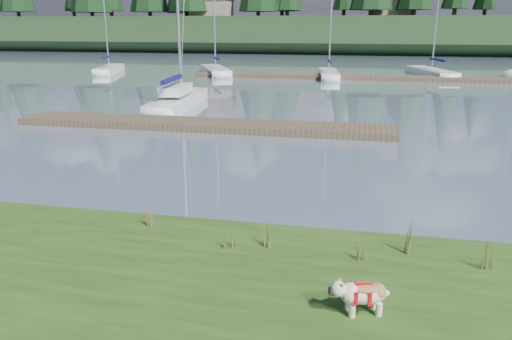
# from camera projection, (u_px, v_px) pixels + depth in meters

# --- Properties ---
(ground) EXTENTS (200.00, 200.00, 0.00)m
(ground) POSITION_uv_depth(u_px,v_px,m) (331.00, 79.00, 39.93)
(ground) COLOR gray
(ground) RESTS_ON ground
(ridge) EXTENTS (200.00, 20.00, 5.00)m
(ridge) POSITION_uv_depth(u_px,v_px,m) (350.00, 35.00, 79.56)
(ridge) COLOR black
(ridge) RESTS_ON ground
(bulldog) EXTENTS (0.85, 0.50, 0.50)m
(bulldog) POSITION_uv_depth(u_px,v_px,m) (363.00, 293.00, 6.90)
(bulldog) COLOR silver
(bulldog) RESTS_ON bank
(sailboat_main) EXTENTS (2.46, 8.40, 11.96)m
(sailboat_main) POSITION_uv_depth(u_px,v_px,m) (181.00, 97.00, 26.95)
(sailboat_main) COLOR white
(sailboat_main) RESTS_ON ground
(dock_near) EXTENTS (16.00, 2.00, 0.30)m
(dock_near) POSITION_uv_depth(u_px,v_px,m) (201.00, 125.00, 20.98)
(dock_near) COLOR #4C3D2C
(dock_near) RESTS_ON ground
(dock_far) EXTENTS (26.00, 2.20, 0.30)m
(dock_far) POSITION_uv_depth(u_px,v_px,m) (356.00, 77.00, 39.48)
(dock_far) COLOR #4C3D2C
(dock_far) RESTS_ON ground
(sailboat_bg_0) EXTENTS (3.42, 7.53, 10.82)m
(sailboat_bg_0) POSITION_uv_depth(u_px,v_px,m) (111.00, 68.00, 45.23)
(sailboat_bg_0) COLOR white
(sailboat_bg_0) RESTS_ON ground
(sailboat_bg_1) EXTENTS (4.94, 8.07, 12.16)m
(sailboat_bg_1) POSITION_uv_depth(u_px,v_px,m) (214.00, 69.00, 44.19)
(sailboat_bg_1) COLOR white
(sailboat_bg_1) RESTS_ON ground
(sailboat_bg_2) EXTENTS (2.26, 7.16, 10.68)m
(sailboat_bg_2) POSITION_uv_depth(u_px,v_px,m) (328.00, 73.00, 40.96)
(sailboat_bg_2) COLOR white
(sailboat_bg_2) RESTS_ON ground
(sailboat_bg_3) EXTENTS (3.91, 8.71, 12.53)m
(sailboat_bg_3) POSITION_uv_depth(u_px,v_px,m) (428.00, 71.00, 42.68)
(sailboat_bg_3) COLOR white
(sailboat_bg_3) RESTS_ON ground
(weed_0) EXTENTS (0.17, 0.14, 0.52)m
(weed_0) POSITION_uv_depth(u_px,v_px,m) (229.00, 236.00, 8.99)
(weed_0) COLOR #475B23
(weed_0) RESTS_ON bank
(weed_1) EXTENTS (0.17, 0.14, 0.54)m
(weed_1) POSITION_uv_depth(u_px,v_px,m) (267.00, 234.00, 9.02)
(weed_1) COLOR #475B23
(weed_1) RESTS_ON bank
(weed_2) EXTENTS (0.17, 0.14, 0.74)m
(weed_2) POSITION_uv_depth(u_px,v_px,m) (410.00, 236.00, 8.76)
(weed_2) COLOR #475B23
(weed_2) RESTS_ON bank
(weed_3) EXTENTS (0.17, 0.14, 0.55)m
(weed_3) POSITION_uv_depth(u_px,v_px,m) (148.00, 215.00, 9.92)
(weed_3) COLOR #475B23
(weed_3) RESTS_ON bank
(weed_4) EXTENTS (0.17, 0.14, 0.41)m
(weed_4) POSITION_uv_depth(u_px,v_px,m) (362.00, 251.00, 8.49)
(weed_4) COLOR #475B23
(weed_4) RESTS_ON bank
(weed_5) EXTENTS (0.17, 0.14, 0.58)m
(weed_5) POSITION_uv_depth(u_px,v_px,m) (487.00, 255.00, 8.19)
(weed_5) COLOR #475B23
(weed_5) RESTS_ON bank
(mud_lip) EXTENTS (60.00, 0.50, 0.14)m
(mud_lip) POSITION_uv_depth(u_px,v_px,m) (226.00, 235.00, 10.26)
(mud_lip) COLOR #33281C
(mud_lip) RESTS_ON ground
(house_0) EXTENTS (6.30, 5.30, 4.65)m
(house_0) POSITION_uv_depth(u_px,v_px,m) (211.00, 4.00, 79.79)
(house_0) COLOR gray
(house_0) RESTS_ON ridge
(house_1) EXTENTS (6.30, 5.30, 4.65)m
(house_1) POSITION_uv_depth(u_px,v_px,m) (391.00, 2.00, 75.12)
(house_1) COLOR gray
(house_1) RESTS_ON ridge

